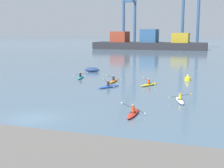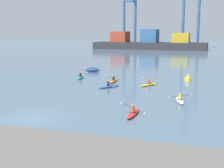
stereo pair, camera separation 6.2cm
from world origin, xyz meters
name	(u,v)px [view 1 (the left image)]	position (x,y,z in m)	size (l,w,h in m)	color
ground_plane	(32,118)	(0.00, 0.00, 0.00)	(800.00, 800.00, 0.00)	slate
container_barge	(149,43)	(-12.05, 103.98, 2.57)	(45.31, 11.53, 8.02)	#28282D
gantry_crane_west	(129,10)	(-24.36, 117.48, 16.79)	(6.51, 20.73, 32.50)	#335684
gantry_crane_west_mid	(191,5)	(2.97, 116.88, 18.16)	(7.57, 16.05, 37.18)	#335684
capsized_dinghy	(92,70)	(-6.49, 28.88, 0.35)	(2.78, 1.65, 0.76)	navy
channel_buoy	(188,78)	(10.14, 24.02, 0.36)	(0.90, 0.90, 1.00)	yellow
kayak_orange	(114,81)	(0.47, 19.62, 0.17)	(2.22, 3.42, 0.97)	orange
kayak_red	(133,113)	(7.44, 3.55, 0.17)	(2.18, 3.40, 1.06)	red
kayak_teal	(81,77)	(-5.33, 21.34, 0.17)	(2.20, 3.45, 0.95)	teal
kayak_blue	(109,86)	(1.28, 15.17, 0.17)	(2.27, 3.22, 1.05)	#2856B2
kayak_yellow	(149,84)	(5.76, 18.23, 0.17)	(2.06, 3.31, 1.05)	yellow
kayak_white	(180,100)	(10.58, 9.90, 0.17)	(2.20, 3.44, 0.95)	silver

